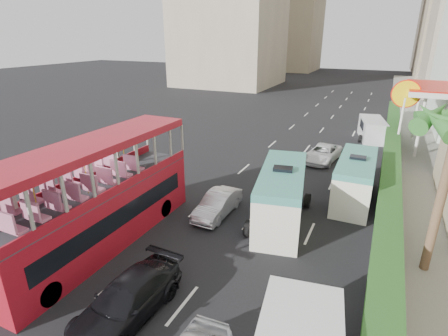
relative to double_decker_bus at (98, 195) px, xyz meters
The scene contains 13 objects.
ground_plane 6.51m from the double_decker_bus, ahead, with size 200.00×200.00×0.00m, color black.
double_decker_bus is the anchor object (origin of this frame).
car_silver_lane_a 6.62m from the double_decker_bus, 52.53° to the left, with size 1.35×3.86×1.27m, color silver.
car_black 5.83m from the double_decker_bus, 38.21° to the right, with size 1.95×4.81×1.40m, color black.
van_asset 18.09m from the double_decker_bus, 65.70° to the left, with size 2.06×4.47×1.24m, color silver.
minibus_near 9.12m from the double_decker_bus, 38.97° to the left, with size 2.18×6.53×2.90m, color silver.
minibus_far 14.38m from the double_decker_bus, 43.99° to the left, with size 1.99×5.98×2.65m, color silver.
panel_van_far 26.78m from the double_decker_bus, 66.96° to the left, with size 1.93×4.83×1.93m, color silver.
sidewalk 29.26m from the double_decker_bus, 59.04° to the left, with size 6.00×120.00×0.18m, color #99968C.
kerb_wall 18.66m from the double_decker_bus, 48.93° to the left, with size 0.30×44.00×1.00m, color silver.
hedge 18.60m from the double_decker_bus, 48.93° to the left, with size 1.10×44.00×0.70m, color #2D6626.
palm_tree 14.39m from the double_decker_bus, 16.16° to the left, with size 0.36×0.36×6.40m, color brown.
shell_station 28.02m from the double_decker_bus, 55.18° to the left, with size 6.50×8.00×5.50m, color silver.
Camera 1 is at (5.32, -10.65, 9.39)m, focal length 28.00 mm.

